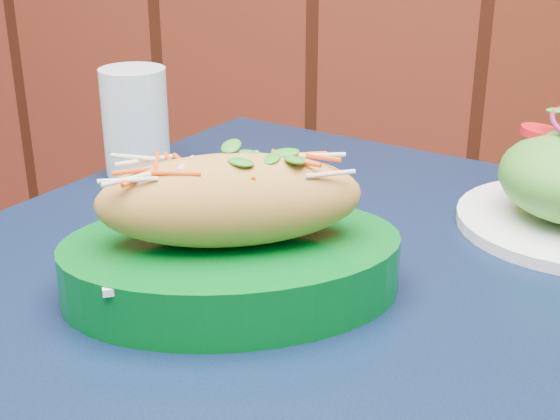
# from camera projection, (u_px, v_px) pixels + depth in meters

# --- Properties ---
(cafe_table) EXTENTS (1.02, 1.02, 0.75)m
(cafe_table) POSITION_uv_depth(u_px,v_px,m) (343.00, 379.00, 0.70)
(cafe_table) COLOR black
(cafe_table) RESTS_ON ground
(banh_mi_basket) EXTENTS (0.34, 0.28, 0.13)m
(banh_mi_basket) POSITION_uv_depth(u_px,v_px,m) (231.00, 241.00, 0.65)
(banh_mi_basket) COLOR #005816
(banh_mi_basket) RESTS_ON cafe_table
(water_glass) EXTENTS (0.08, 0.08, 0.13)m
(water_glass) POSITION_uv_depth(u_px,v_px,m) (135.00, 121.00, 0.93)
(water_glass) COLOR silver
(water_glass) RESTS_ON cafe_table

